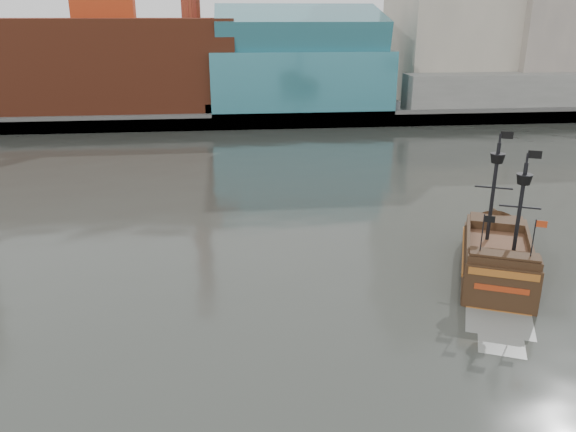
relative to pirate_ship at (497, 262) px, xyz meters
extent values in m
plane|color=#282A25|center=(-16.06, -6.48, -0.98)|extent=(400.00, 400.00, 0.00)
cube|color=slate|center=(-16.06, 85.52, 0.02)|extent=(220.00, 60.00, 2.00)
cube|color=#4C4C49|center=(-16.06, 56.02, 0.32)|extent=(220.00, 1.00, 2.60)
cube|color=maroon|center=(-38.06, 65.52, 8.52)|extent=(42.00, 18.00, 15.00)
cube|color=teal|center=(-6.06, 63.52, 6.02)|extent=(30.00, 16.00, 10.00)
cube|color=slate|center=(31.94, 59.52, 4.02)|extent=(40.00, 6.00, 6.00)
cube|color=teal|center=(-6.06, 63.52, 14.02)|extent=(28.00, 14.94, 8.78)
cube|color=black|center=(0.10, 0.24, -0.42)|extent=(8.64, 12.01, 2.40)
cube|color=#4C2C1B|center=(0.10, 0.24, 0.92)|extent=(7.77, 10.81, 0.28)
cube|color=black|center=(1.86, 4.31, 1.24)|extent=(4.48, 3.59, 0.92)
cube|color=black|center=(-1.80, -4.17, 1.61)|extent=(4.61, 3.10, 1.66)
cube|color=black|center=(-2.14, -4.96, 0.13)|extent=(4.25, 2.01, 3.70)
cube|color=#96521D|center=(-2.19, -5.07, 1.61)|extent=(3.85, 1.72, 0.46)
cube|color=#9A2F10|center=(-2.19, -5.07, 0.59)|extent=(3.00, 1.35, 0.37)
cylinder|color=black|center=(-0.03, 1.80, 4.66)|extent=(0.34, 0.34, 7.21)
cylinder|color=black|center=(0.21, -1.62, 4.38)|extent=(0.34, 0.34, 6.65)
cone|color=black|center=(-0.03, 1.80, 7.15)|extent=(1.34, 1.34, 0.65)
cone|color=black|center=(0.21, -1.62, 6.60)|extent=(1.34, 1.34, 0.65)
cube|color=black|center=(0.35, 1.64, 8.82)|extent=(0.77, 0.36, 0.51)
cube|color=black|center=(0.59, -1.79, 8.26)|extent=(0.77, 0.36, 0.51)
cube|color=gray|center=(-2.76, -6.38, -0.97)|extent=(4.92, 4.61, 0.01)
camera|label=1|loc=(-18.75, -34.55, 16.63)|focal=35.00mm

